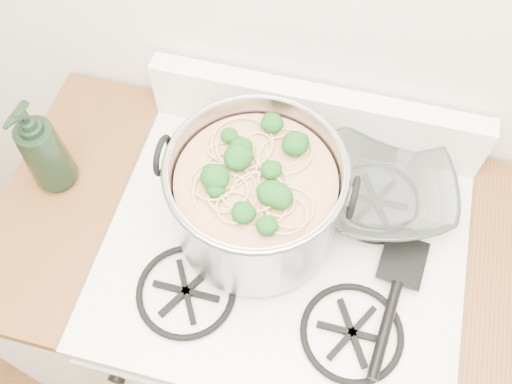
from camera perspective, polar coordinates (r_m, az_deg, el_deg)
name	(u,v)px	position (r m, az deg, el deg)	size (l,w,h in m)	color
gas_range	(277,316)	(1.65, 2.10, -12.31)	(0.76, 0.66, 0.92)	white
counter_left	(109,270)	(1.73, -14.49, -7.59)	(0.25, 0.65, 0.92)	silver
stock_pot	(256,198)	(1.12, 0.00, -0.64)	(0.38, 0.35, 0.23)	#93939B
spatula	(404,259)	(1.21, 14.56, -6.50)	(0.29, 0.31, 0.02)	black
glass_bowl	(383,191)	(1.27, 12.60, 0.08)	(0.12, 0.12, 0.03)	white
bottle	(41,147)	(1.25, -20.70, 4.28)	(0.10, 0.10, 0.25)	black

